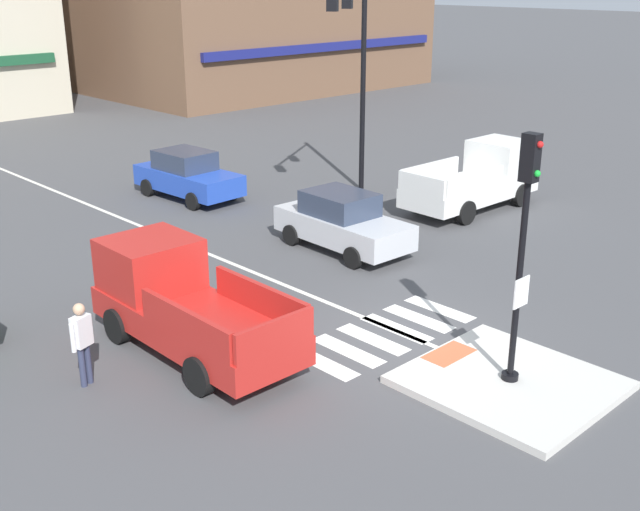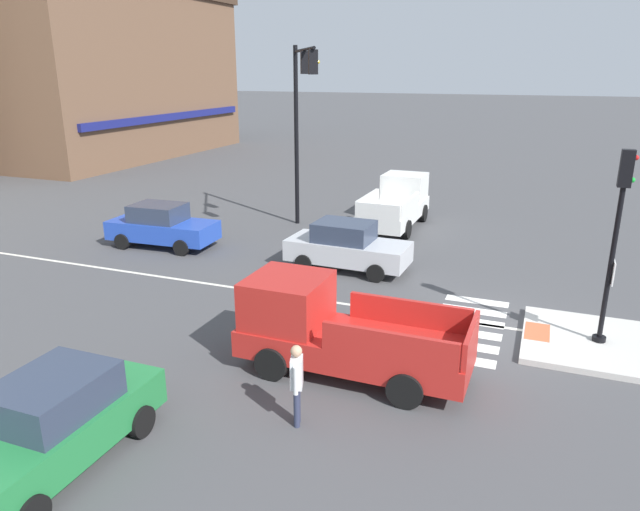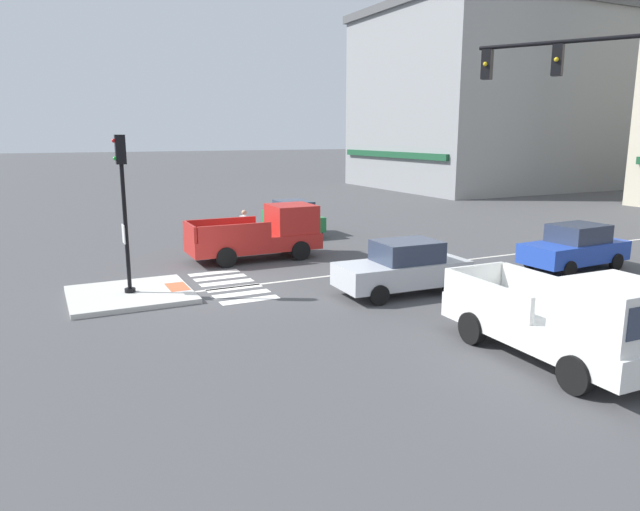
{
  "view_description": "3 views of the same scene",
  "coord_description": "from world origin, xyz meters",
  "px_view_note": "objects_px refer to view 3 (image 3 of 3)",
  "views": [
    {
      "loc": [
        -11.61,
        -9.52,
        7.35
      ],
      "look_at": [
        0.63,
        3.19,
        0.95
      ],
      "focal_mm": 43.76,
      "sensor_mm": 36.0,
      "label": 1
    },
    {
      "loc": [
        -14.58,
        -0.95,
        6.53
      ],
      "look_at": [
        -0.22,
        4.65,
        1.57
      ],
      "focal_mm": 32.69,
      "sensor_mm": 36.0,
      "label": 2
    },
    {
      "loc": [
        17.79,
        -4.92,
        4.84
      ],
      "look_at": [
        1.43,
        3.08,
        1.03
      ],
      "focal_mm": 32.68,
      "sensor_mm": 36.0,
      "label": 3
    }
  ],
  "objects_px": {
    "pedestrian_at_curb_left": "(244,226)",
    "pickup_truck_white_cross_right": "(567,321)",
    "car_green_cross_left": "(293,217)",
    "car_blue_eastbound_far": "(575,247)",
    "signal_pole": "(124,199)",
    "car_silver_eastbound_mid": "(403,268)",
    "pickup_truck_red_westbound_near": "(265,234)",
    "traffic_light_mast": "(602,124)"
  },
  "relations": [
    {
      "from": "pedestrian_at_curb_left",
      "to": "pickup_truck_white_cross_right",
      "type": "bearing_deg",
      "value": 7.1
    },
    {
      "from": "car_green_cross_left",
      "to": "car_blue_eastbound_far",
      "type": "height_order",
      "value": "same"
    },
    {
      "from": "signal_pole",
      "to": "car_silver_eastbound_mid",
      "type": "bearing_deg",
      "value": 66.94
    },
    {
      "from": "car_green_cross_left",
      "to": "pedestrian_at_curb_left",
      "type": "relative_size",
      "value": 2.46
    },
    {
      "from": "car_green_cross_left",
      "to": "pickup_truck_red_westbound_near",
      "type": "distance_m",
      "value": 5.89
    },
    {
      "from": "signal_pole",
      "to": "pedestrian_at_curb_left",
      "type": "xyz_separation_m",
      "value": [
        -5.73,
        5.6,
        -1.98
      ]
    },
    {
      "from": "car_green_cross_left",
      "to": "pickup_truck_red_westbound_near",
      "type": "height_order",
      "value": "pickup_truck_red_westbound_near"
    },
    {
      "from": "pickup_truck_red_westbound_near",
      "to": "pedestrian_at_curb_left",
      "type": "distance_m",
      "value": 2.27
    },
    {
      "from": "car_blue_eastbound_far",
      "to": "car_green_cross_left",
      "type": "bearing_deg",
      "value": -152.03
    },
    {
      "from": "pickup_truck_white_cross_right",
      "to": "pedestrian_at_curb_left",
      "type": "xyz_separation_m",
      "value": [
        -15.3,
        -1.91,
        0.0
      ]
    },
    {
      "from": "pickup_truck_red_westbound_near",
      "to": "traffic_light_mast",
      "type": "bearing_deg",
      "value": 26.49
    },
    {
      "from": "car_blue_eastbound_far",
      "to": "pedestrian_at_curb_left",
      "type": "height_order",
      "value": "pedestrian_at_curb_left"
    },
    {
      "from": "signal_pole",
      "to": "pickup_truck_white_cross_right",
      "type": "xyz_separation_m",
      "value": [
        9.58,
        7.51,
        -1.98
      ]
    },
    {
      "from": "car_blue_eastbound_far",
      "to": "pickup_truck_white_cross_right",
      "type": "bearing_deg",
      "value": -50.28
    },
    {
      "from": "car_green_cross_left",
      "to": "pickup_truck_white_cross_right",
      "type": "height_order",
      "value": "pickup_truck_white_cross_right"
    },
    {
      "from": "car_green_cross_left",
      "to": "pickup_truck_red_westbound_near",
      "type": "bearing_deg",
      "value": -33.9
    },
    {
      "from": "car_green_cross_left",
      "to": "car_silver_eastbound_mid",
      "type": "bearing_deg",
      "value": -6.46
    },
    {
      "from": "traffic_light_mast",
      "to": "car_green_cross_left",
      "type": "bearing_deg",
      "value": -172.61
    },
    {
      "from": "traffic_light_mast",
      "to": "car_green_cross_left",
      "type": "distance_m",
      "value": 16.22
    },
    {
      "from": "car_green_cross_left",
      "to": "pedestrian_at_curb_left",
      "type": "bearing_deg",
      "value": -52.23
    },
    {
      "from": "car_green_cross_left",
      "to": "car_blue_eastbound_far",
      "type": "xyz_separation_m",
      "value": [
        11.58,
        6.15,
        0.0
      ]
    },
    {
      "from": "traffic_light_mast",
      "to": "car_silver_eastbound_mid",
      "type": "relative_size",
      "value": 1.79
    },
    {
      "from": "car_blue_eastbound_far",
      "to": "pickup_truck_white_cross_right",
      "type": "height_order",
      "value": "pickup_truck_white_cross_right"
    },
    {
      "from": "traffic_light_mast",
      "to": "signal_pole",
      "type": "bearing_deg",
      "value": -123.14
    },
    {
      "from": "traffic_light_mast",
      "to": "car_green_cross_left",
      "type": "relative_size",
      "value": 1.81
    },
    {
      "from": "pickup_truck_red_westbound_near",
      "to": "car_green_cross_left",
      "type": "bearing_deg",
      "value": 146.1
    },
    {
      "from": "traffic_light_mast",
      "to": "pickup_truck_white_cross_right",
      "type": "relative_size",
      "value": 1.45
    },
    {
      "from": "car_blue_eastbound_far",
      "to": "pickup_truck_red_westbound_near",
      "type": "distance_m",
      "value": 11.57
    },
    {
      "from": "pickup_truck_red_westbound_near",
      "to": "pedestrian_at_curb_left",
      "type": "xyz_separation_m",
      "value": [
        -2.27,
        -0.09,
        0.0
      ]
    },
    {
      "from": "car_green_cross_left",
      "to": "pickup_truck_white_cross_right",
      "type": "relative_size",
      "value": 0.8
    },
    {
      "from": "car_blue_eastbound_far",
      "to": "pickup_truck_white_cross_right",
      "type": "xyz_separation_m",
      "value": [
        6.33,
        -7.62,
        0.17
      ]
    },
    {
      "from": "traffic_light_mast",
      "to": "car_blue_eastbound_far",
      "type": "distance_m",
      "value": 7.13
    },
    {
      "from": "signal_pole",
      "to": "car_blue_eastbound_far",
      "type": "xyz_separation_m",
      "value": [
        3.25,
        15.13,
        -2.15
      ]
    },
    {
      "from": "car_green_cross_left",
      "to": "pickup_truck_red_westbound_near",
      "type": "relative_size",
      "value": 0.8
    },
    {
      "from": "car_silver_eastbound_mid",
      "to": "pickup_truck_white_cross_right",
      "type": "height_order",
      "value": "pickup_truck_white_cross_right"
    },
    {
      "from": "traffic_light_mast",
      "to": "car_blue_eastbound_far",
      "type": "height_order",
      "value": "traffic_light_mast"
    },
    {
      "from": "signal_pole",
      "to": "pickup_truck_red_westbound_near",
      "type": "xyz_separation_m",
      "value": [
        -3.45,
        5.69,
        -1.98
      ]
    },
    {
      "from": "pickup_truck_white_cross_right",
      "to": "car_green_cross_left",
      "type": "bearing_deg",
      "value": 175.32
    },
    {
      "from": "signal_pole",
      "to": "car_green_cross_left",
      "type": "xyz_separation_m",
      "value": [
        -8.34,
        8.98,
        -2.15
      ]
    },
    {
      "from": "traffic_light_mast",
      "to": "pickup_truck_red_westbound_near",
      "type": "relative_size",
      "value": 1.45
    },
    {
      "from": "car_silver_eastbound_mid",
      "to": "pickup_truck_white_cross_right",
      "type": "distance_m",
      "value": 6.32
    },
    {
      "from": "pickup_truck_white_cross_right",
      "to": "signal_pole",
      "type": "bearing_deg",
      "value": -141.9
    }
  ]
}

